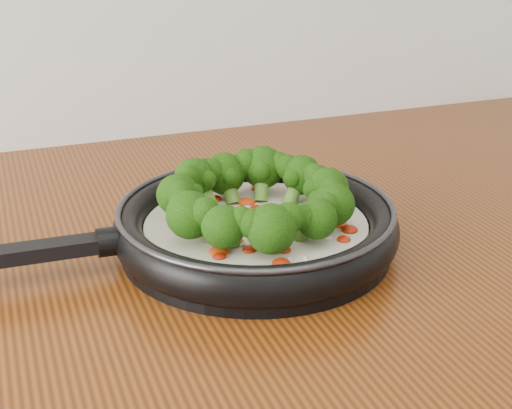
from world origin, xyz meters
name	(u,v)px	position (x,y,z in m)	size (l,w,h in m)	color
skillet	(253,220)	(0.13, 1.07, 0.93)	(0.46, 0.30, 0.09)	black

